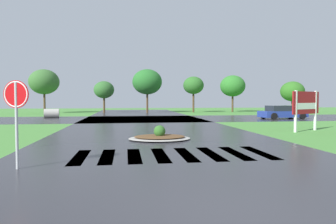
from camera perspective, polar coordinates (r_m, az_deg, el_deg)
asphalt_roadway at (r=14.75m, az=-1.54°, el=-5.08°), size 11.36×80.00×0.01m
asphalt_cross_road at (r=29.66m, az=-4.77°, el=-1.29°), size 90.00×10.22×0.01m
crosswalk_stripes at (r=10.65m, az=0.98°, el=-8.00°), size 6.75×2.81×0.01m
stop_sign at (r=9.32m, az=-26.58°, el=1.45°), size 0.73×0.26×2.45m
estate_billboard at (r=20.00m, az=24.45°, el=1.28°), size 2.48×1.35×2.44m
median_island at (r=14.56m, az=-1.58°, el=-4.68°), size 2.95×2.29×0.68m
car_silver_hatch at (r=31.72m, az=20.57°, el=-0.09°), size 4.72×2.44×1.29m
drainage_pipe_stack at (r=33.37m, az=-20.98°, el=-0.24°), size 1.56×1.13×0.93m
background_treeline at (r=43.37m, az=-0.74°, el=5.06°), size 38.98×5.22×6.11m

